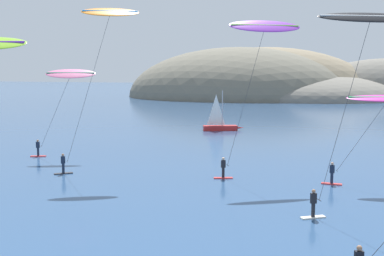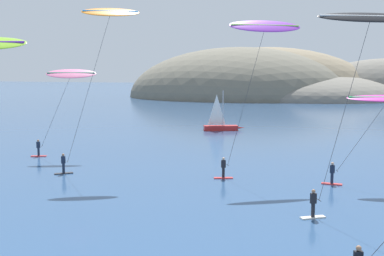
{
  "view_description": "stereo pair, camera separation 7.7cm",
  "coord_description": "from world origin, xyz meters",
  "px_view_note": "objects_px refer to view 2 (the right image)",
  "views": [
    {
      "loc": [
        8.57,
        -2.61,
        8.56
      ],
      "look_at": [
        -1.67,
        28.27,
        4.63
      ],
      "focal_mm": 45.0,
      "sensor_mm": 36.0,
      "label": 1
    },
    {
      "loc": [
        8.64,
        -2.59,
        8.56
      ],
      "look_at": [
        -1.67,
        28.27,
        4.63
      ],
      "focal_mm": 45.0,
      "sensor_mm": 36.0,
      "label": 2
    }
  ],
  "objects_px": {
    "kitesurfer_orange": "(107,24)",
    "kitesurfer_purple": "(262,35)",
    "kitesurfer_black": "(366,32)",
    "sailboat_near": "(223,126)",
    "kitesurfer_pink": "(69,79)"
  },
  "relations": [
    {
      "from": "sailboat_near",
      "to": "kitesurfer_pink",
      "type": "height_order",
      "value": "kitesurfer_pink"
    },
    {
      "from": "kitesurfer_pink",
      "to": "kitesurfer_orange",
      "type": "bearing_deg",
      "value": -37.42
    },
    {
      "from": "kitesurfer_pink",
      "to": "sailboat_near",
      "type": "bearing_deg",
      "value": 69.81
    },
    {
      "from": "kitesurfer_black",
      "to": "kitesurfer_purple",
      "type": "distance_m",
      "value": 11.38
    },
    {
      "from": "kitesurfer_pink",
      "to": "kitesurfer_black",
      "type": "distance_m",
      "value": 29.78
    },
    {
      "from": "kitesurfer_black",
      "to": "kitesurfer_pink",
      "type": "bearing_deg",
      "value": 156.35
    },
    {
      "from": "kitesurfer_pink",
      "to": "kitesurfer_orange",
      "type": "xyz_separation_m",
      "value": [
        7.38,
        -5.64,
        4.62
      ]
    },
    {
      "from": "kitesurfer_pink",
      "to": "kitesurfer_purple",
      "type": "distance_m",
      "value": 20.29
    },
    {
      "from": "sailboat_near",
      "to": "kitesurfer_pink",
      "type": "bearing_deg",
      "value": -110.19
    },
    {
      "from": "kitesurfer_purple",
      "to": "kitesurfer_pink",
      "type": "bearing_deg",
      "value": 170.5
    },
    {
      "from": "sailboat_near",
      "to": "kitesurfer_black",
      "type": "relative_size",
      "value": 0.49
    },
    {
      "from": "kitesurfer_orange",
      "to": "kitesurfer_purple",
      "type": "xyz_separation_m",
      "value": [
        12.32,
        2.35,
        -1.01
      ]
    },
    {
      "from": "kitesurfer_pink",
      "to": "kitesurfer_black",
      "type": "relative_size",
      "value": 0.73
    },
    {
      "from": "kitesurfer_black",
      "to": "kitesurfer_purple",
      "type": "relative_size",
      "value": 0.95
    },
    {
      "from": "sailboat_near",
      "to": "kitesurfer_black",
      "type": "bearing_deg",
      "value": -63.88
    }
  ]
}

